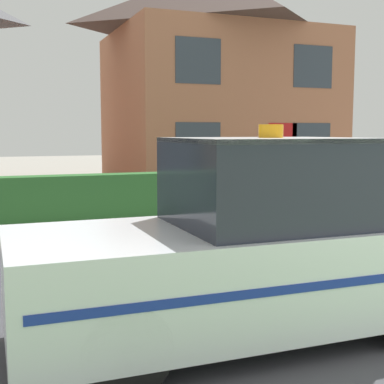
% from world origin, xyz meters
% --- Properties ---
extents(road_strip, '(28.00, 6.22, 0.01)m').
position_xyz_m(road_strip, '(0.00, 4.30, 0.01)').
color(road_strip, '#424247').
rests_on(road_strip, ground).
extents(garden_hedge, '(8.91, 0.52, 0.99)m').
position_xyz_m(garden_hedge, '(-1.43, 9.13, 0.50)').
color(garden_hedge, '#2D662D').
rests_on(garden_hedge, ground).
extents(police_car, '(4.04, 1.63, 1.89)m').
position_xyz_m(police_car, '(-1.37, 2.69, 0.80)').
color(police_car, black).
rests_on(police_car, road_strip).
extents(house_right, '(7.37, 6.30, 7.40)m').
position_xyz_m(house_right, '(4.22, 15.99, 3.78)').
color(house_right, '#A86B4C').
rests_on(house_right, ground).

